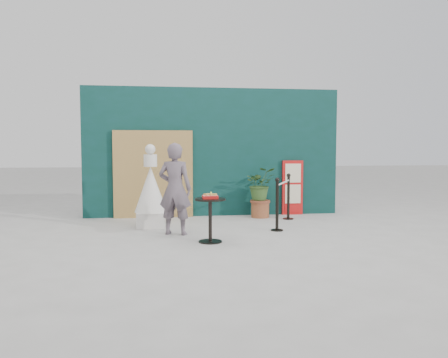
% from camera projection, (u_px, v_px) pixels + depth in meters
% --- Properties ---
extents(ground, '(60.00, 60.00, 0.00)m').
position_uv_depth(ground, '(234.00, 243.00, 7.34)').
color(ground, '#ADAAA5').
rests_on(ground, ground).
extents(back_wall, '(6.00, 0.30, 3.00)m').
position_uv_depth(back_wall, '(213.00, 152.00, 10.35)').
color(back_wall, '#0A312A').
rests_on(back_wall, ground).
extents(bamboo_fence, '(1.80, 0.08, 2.00)m').
position_uv_depth(bamboo_fence, '(153.00, 174.00, 9.99)').
color(bamboo_fence, tan).
rests_on(bamboo_fence, ground).
extents(woman, '(0.71, 0.58, 1.70)m').
position_uv_depth(woman, '(175.00, 189.00, 8.04)').
color(woman, '#665761').
rests_on(woman, ground).
extents(menu_board, '(0.50, 0.07, 1.30)m').
position_uv_depth(menu_board, '(293.00, 188.00, 10.47)').
color(menu_board, red).
rests_on(menu_board, ground).
extents(statue, '(0.65, 0.65, 1.68)m').
position_uv_depth(statue, '(151.00, 193.00, 8.82)').
color(statue, silver).
rests_on(statue, ground).
extents(cafe_table, '(0.52, 0.52, 0.75)m').
position_uv_depth(cafe_table, '(210.00, 213.00, 7.39)').
color(cafe_table, black).
rests_on(cafe_table, ground).
extents(food_basket, '(0.26, 0.19, 0.11)m').
position_uv_depth(food_basket, '(210.00, 196.00, 7.38)').
color(food_basket, red).
rests_on(food_basket, cafe_table).
extents(planter, '(0.68, 0.59, 1.16)m').
position_uv_depth(planter, '(260.00, 188.00, 10.03)').
color(planter, '#995B32').
rests_on(planter, ground).
extents(stanchion_barrier, '(0.84, 1.54, 1.03)m').
position_uv_depth(stanchion_barrier, '(283.00, 201.00, 9.11)').
color(stanchion_barrier, black).
rests_on(stanchion_barrier, ground).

